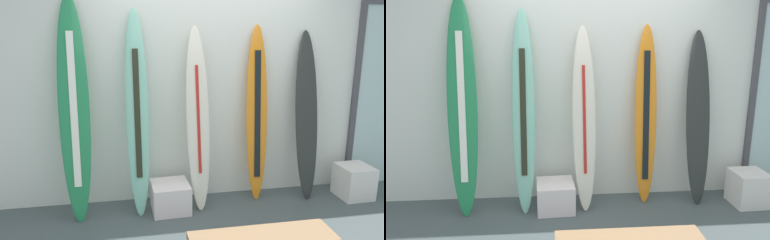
# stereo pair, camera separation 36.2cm
# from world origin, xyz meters

# --- Properties ---
(wall_back) EXTENTS (7.20, 0.20, 2.80)m
(wall_back) POSITION_xyz_m (0.00, 1.30, 1.40)
(wall_back) COLOR silver
(wall_back) RESTS_ON ground
(surfboard_emerald) EXTENTS (0.32, 0.46, 2.23)m
(surfboard_emerald) POSITION_xyz_m (-1.36, 0.96, 1.10)
(surfboard_emerald) COLOR #22834C
(surfboard_emerald) RESTS_ON ground
(surfboard_seafoam) EXTENTS (0.24, 0.43, 2.10)m
(surfboard_seafoam) POSITION_xyz_m (-0.75, 0.96, 1.05)
(surfboard_seafoam) COLOR #81C9AF
(surfboard_seafoam) RESTS_ON ground
(surfboard_ivory) EXTENTS (0.26, 0.41, 1.92)m
(surfboard_ivory) POSITION_xyz_m (-0.12, 0.96, 0.95)
(surfboard_ivory) COLOR silver
(surfboard_ivory) RESTS_ON ground
(surfboard_sunset) EXTENTS (0.24, 0.26, 1.94)m
(surfboard_sunset) POSITION_xyz_m (0.55, 1.04, 0.97)
(surfboard_sunset) COLOR orange
(surfboard_sunset) RESTS_ON ground
(surfboard_charcoal) EXTENTS (0.27, 0.38, 1.88)m
(surfboard_charcoal) POSITION_xyz_m (1.12, 1.00, 0.93)
(surfboard_charcoal) COLOR #292C2A
(surfboard_charcoal) RESTS_ON ground
(display_block_left) EXTENTS (0.36, 0.36, 0.37)m
(display_block_left) POSITION_xyz_m (1.68, 0.83, 0.19)
(display_block_left) COLOR silver
(display_block_left) RESTS_ON ground
(display_block_center) EXTENTS (0.41, 0.41, 0.30)m
(display_block_center) POSITION_xyz_m (-0.44, 0.87, 0.15)
(display_block_center) COLOR white
(display_block_center) RESTS_ON ground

